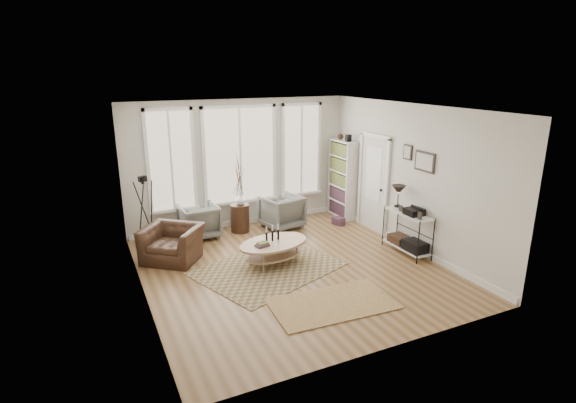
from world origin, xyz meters
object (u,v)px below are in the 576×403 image
armchair_left (199,221)px  accent_chair (172,244)px  bookcase (342,179)px  armchair_right (282,212)px  coffee_table (273,247)px  side_table (239,195)px  low_shelf (407,228)px

armchair_left → accent_chair: (-0.78, -0.98, -0.03)m
bookcase → armchair_right: 1.78m
coffee_table → armchair_left: 2.16m
coffee_table → accent_chair: accent_chair is taller
armchair_left → side_table: size_ratio=0.45×
armchair_right → accent_chair: bearing=5.1°
low_shelf → accent_chair: (-4.28, 1.62, -0.18)m
accent_chair → armchair_right: bearing=54.1°
coffee_table → side_table: (0.02, 1.93, 0.51)m
armchair_left → accent_chair: armchair_left is taller
side_table → accent_chair: size_ratio=1.72×
bookcase → accent_chair: bookcase is taller
coffee_table → bookcase: bearing=35.3°
low_shelf → accent_chair: bearing=159.2°
low_shelf → coffee_table: 2.69m
bookcase → armchair_left: size_ratio=2.57×
side_table → accent_chair: bearing=-150.9°
coffee_table → accent_chair: bearing=149.6°
side_table → accent_chair: side_table is taller
low_shelf → armchair_left: low_shelf is taller
side_table → accent_chair: (-1.70, -0.95, -0.52)m
low_shelf → accent_chair: 4.58m
bookcase → armchair_left: (-3.55, 0.08, -0.59)m
bookcase → low_shelf: 2.56m
accent_chair → bookcase: bearing=49.4°
bookcase → side_table: 2.64m
coffee_table → accent_chair: 1.95m
bookcase → armchair_right: size_ratio=2.45×
low_shelf → side_table: 3.66m
side_table → accent_chair: 2.02m
bookcase → armchair_right: bookcase is taller
bookcase → side_table: bearing=178.9°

